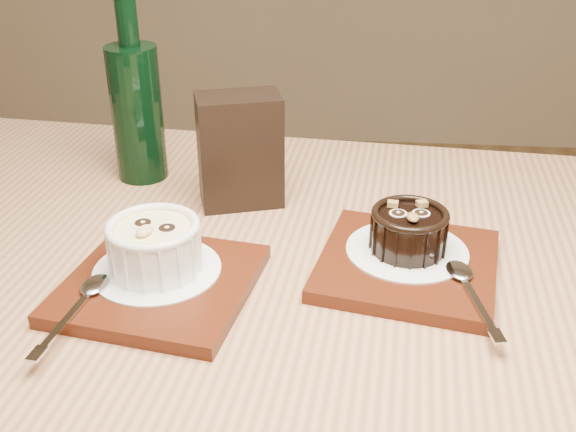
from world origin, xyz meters
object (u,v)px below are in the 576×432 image
object	(u,v)px
green_bottle	(137,108)
ramekin_dark	(409,229)
tray_right	(407,265)
condiment_stand	(240,151)
ramekin_white	(154,244)
tray_left	(160,284)
table	(286,351)

from	to	relation	value
green_bottle	ramekin_dark	bearing A→B (deg)	-29.75
tray_right	condiment_stand	xyz separation A→B (m)	(-0.20, 0.15, 0.06)
ramekin_white	condiment_stand	xyz separation A→B (m)	(0.06, 0.19, 0.02)
ramekin_white	green_bottle	xyz separation A→B (m)	(-0.09, 0.26, 0.05)
tray_left	green_bottle	world-z (taller)	green_bottle
table	ramekin_white	bearing A→B (deg)	-174.06
tray_left	condiment_stand	bearing A→B (deg)	75.52
table	tray_left	bearing A→B (deg)	-167.68
table	green_bottle	world-z (taller)	green_bottle
ramekin_dark	green_bottle	world-z (taller)	green_bottle
tray_left	green_bottle	xyz separation A→B (m)	(-0.09, 0.27, 0.09)
green_bottle	tray_right	bearing A→B (deg)	-31.70
condiment_stand	tray_right	bearing A→B (deg)	-36.28
green_bottle	tray_left	bearing A→B (deg)	-71.06
table	green_bottle	bearing A→B (deg)	131.84
table	condiment_stand	world-z (taller)	condiment_stand
condiment_stand	green_bottle	size ratio (longest dim) A/B	0.56
tray_left	condiment_stand	distance (m)	0.22
table	green_bottle	xyz separation A→B (m)	(-0.22, 0.24, 0.19)
table	ramekin_white	world-z (taller)	ramekin_white
tray_left	ramekin_white	size ratio (longest dim) A/B	1.92
table	ramekin_white	distance (m)	0.19
condiment_stand	green_bottle	distance (m)	0.16
ramekin_white	tray_right	bearing A→B (deg)	27.64
condiment_stand	tray_left	bearing A→B (deg)	-104.48
table	tray_right	bearing A→B (deg)	14.02
ramekin_white	ramekin_dark	distance (m)	0.26
condiment_stand	green_bottle	world-z (taller)	green_bottle
condiment_stand	table	bearing A→B (deg)	-67.69
tray_right	condiment_stand	world-z (taller)	condiment_stand
ramekin_white	condiment_stand	size ratio (longest dim) A/B	0.67
tray_left	ramekin_white	world-z (taller)	ramekin_white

